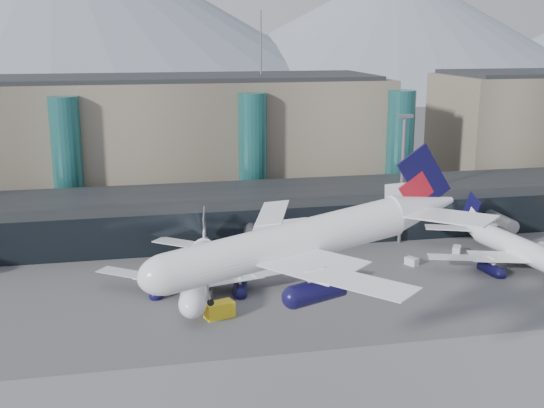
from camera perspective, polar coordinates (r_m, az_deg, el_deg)
The scene contains 14 objects.
ground at distance 87.47m, azimuth 3.91°, elevation -13.70°, with size 900.00×900.00×0.00m, color #515154.
concourse at distance 138.51m, azimuth -2.46°, elevation -0.86°, with size 170.00×27.00×10.00m.
terminal_main at distance 166.34m, azimuth -12.89°, elevation 5.03°, with size 130.00×30.00×31.00m.
teal_towers at distance 150.90m, azimuth -9.14°, elevation 3.74°, with size 116.40×19.40×46.00m.
mountain_ridge at distance 455.91m, azimuth -7.26°, elevation 14.67°, with size 910.00×400.00×110.00m.
lightmast_mid at distance 135.29m, azimuth 10.84°, elevation 2.65°, with size 3.00×1.20×25.60m.
hero_jet at distance 70.29m, azimuth 3.85°, elevation -1.94°, with size 36.10×36.20×11.74m.
jet_parked_mid at distance 113.28m, azimuth -6.04°, elevation -4.70°, with size 35.31×35.71×11.54m.
jet_parked_right at distance 131.06m, azimuth 19.44°, elevation -2.80°, with size 36.06×36.11×11.72m.
veh_b at distance 117.13m, azimuth -6.08°, elevation -5.88°, with size 2.96×1.82×1.71m, color yellow.
veh_c at distance 116.30m, azimuth 5.63°, elevation -5.86°, with size 4.13×2.18×2.29m, color #4B4B50.
veh_d at distance 134.17m, azimuth 15.18°, elevation -3.74°, with size 2.56×1.37×1.46m, color silver.
veh_g at distance 125.98m, azimuth 11.61°, elevation -4.72°, with size 2.35×1.37×1.37m, color silver.
veh_h at distance 101.79m, azimuth -4.43°, elevation -8.81°, with size 4.24×2.23×2.34m, color yellow.
Camera 1 is at (-21.34, -74.35, 40.83)m, focal length 45.00 mm.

